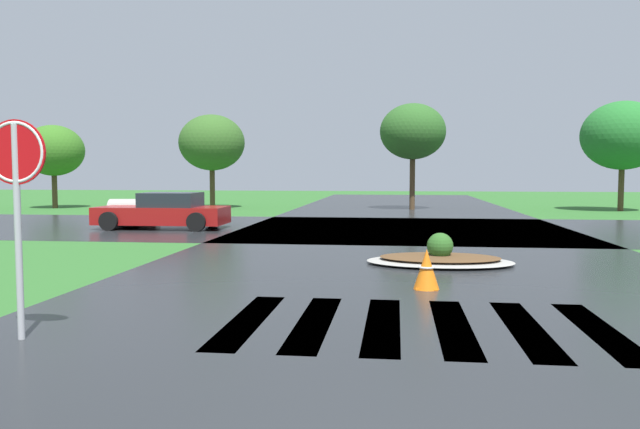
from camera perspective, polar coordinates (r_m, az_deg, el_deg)
The scene contains 9 objects.
asphalt_roadway at distance 13.65m, azimuth 8.19°, elevation -4.44°, with size 11.30×80.00×0.01m, color #232628.
asphalt_cross_road at distance 21.77m, azimuth 7.76°, elevation -1.30°, with size 90.00×10.17×0.01m, color #232628.
crosswalk_stripes at distance 8.27m, azimuth 8.95°, elevation -9.98°, with size 4.95×3.08×0.01m.
stop_sign at distance 8.07m, azimuth -26.11°, elevation 3.14°, with size 0.76×0.08×2.60m.
median_island at distance 13.60m, azimuth 10.95°, elevation -3.95°, with size 3.14×1.91×0.68m.
car_white_sedan at distance 22.30m, azimuth -14.11°, elevation 0.23°, with size 4.48×2.16×1.26m.
drainage_pipe_stack at distance 24.43m, azimuth -16.71°, elevation 0.26°, with size 1.89×1.20×0.96m.
traffic_cone at distance 10.68m, azimuth 9.75°, elevation -5.01°, with size 0.44×0.44×0.69m.
background_treeline at distance 32.95m, azimuth 12.46°, elevation 6.75°, with size 41.97×5.26×5.52m.
Camera 1 is at (-0.29, -3.50, 1.99)m, focal length 34.86 mm.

